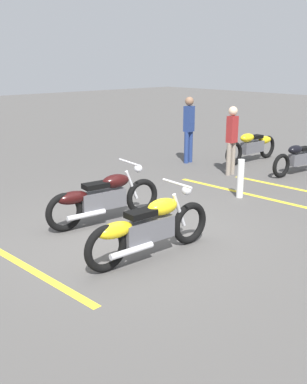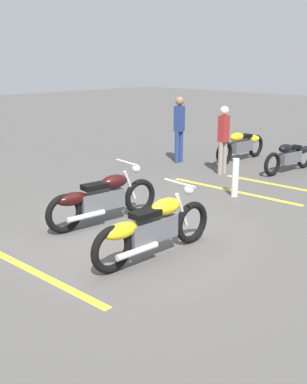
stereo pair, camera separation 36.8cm
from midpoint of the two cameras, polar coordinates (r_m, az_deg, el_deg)
ground_plane at (r=7.48m, az=-1.39°, el=-5.52°), size 60.00×60.00×0.00m
motorcycle_bright_foreground at (r=6.52m, az=0.90°, el=-4.50°), size 2.23×0.62×1.04m
motorcycle_dark_foreground at (r=7.94m, az=-5.11°, el=-0.72°), size 2.23×0.62×1.04m
motorcycle_row_left at (r=12.09m, az=18.84°, el=4.12°), size 1.98×0.36×0.75m
motorcycle_row_center at (r=13.15m, az=13.14°, el=5.68°), size 2.18×0.28×0.82m
bystander_near_row at (r=12.62m, az=5.30°, el=8.19°), size 0.30×0.24×1.81m
bystander_secondary at (r=11.40m, az=10.72°, el=6.77°), size 0.29×0.22×1.69m
bollard_post at (r=9.61m, az=11.94°, el=1.65°), size 0.14×0.14×0.81m
parking_stripe_near at (r=6.63m, az=-14.30°, el=-9.00°), size 0.31×3.20×0.01m
parking_stripe_mid at (r=10.09m, az=11.75°, el=-0.01°), size 0.31×3.20×0.01m
parking_stripe_far at (r=10.66m, az=18.45°, el=0.36°), size 0.31×3.20×0.01m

